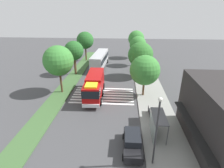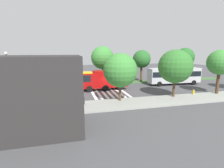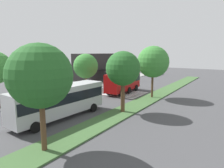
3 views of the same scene
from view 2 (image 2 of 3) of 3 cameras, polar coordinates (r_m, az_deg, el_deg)
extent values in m
plane|color=#424244|center=(30.65, -1.01, -2.34)|extent=(120.00, 120.00, 0.00)
cube|color=gray|center=(23.22, 3.51, -6.54)|extent=(60.00, 4.80, 0.14)
cube|color=#3D6033|center=(37.41, -3.49, 0.18)|extent=(60.00, 3.00, 0.14)
cube|color=silver|center=(31.26, 3.23, -2.08)|extent=(0.45, 10.02, 0.01)
cube|color=silver|center=(31.01, 1.64, -2.17)|extent=(0.45, 10.02, 0.01)
cube|color=silver|center=(30.78, 0.03, -2.27)|extent=(0.45, 10.02, 0.01)
cube|color=silver|center=(30.58, -1.61, -2.36)|extent=(0.45, 10.02, 0.01)
cube|color=silver|center=(30.40, -3.26, -2.45)|extent=(0.45, 10.02, 0.01)
cube|color=silver|center=(30.25, -4.94, -2.55)|extent=(0.45, 10.02, 0.01)
cube|color=silver|center=(30.13, -6.63, -2.64)|extent=(0.45, 10.02, 0.01)
cube|color=#A50C0C|center=(30.82, -8.40, 1.15)|extent=(2.71, 2.52, 2.62)
cube|color=#A50C0C|center=(31.67, -0.56, 1.83)|extent=(6.20, 2.64, 2.95)
cube|color=black|center=(30.69, -9.16, 2.08)|extent=(1.97, 2.52, 1.15)
cube|color=silver|center=(30.86, -10.94, -0.93)|extent=(0.33, 2.43, 0.50)
cube|color=yellow|center=(30.61, -8.48, 3.79)|extent=(1.89, 1.76, 0.24)
cylinder|color=black|center=(29.93, -7.51, -1.68)|extent=(1.11, 0.34, 1.10)
cylinder|color=black|center=(32.28, -8.18, -0.77)|extent=(1.11, 0.34, 1.10)
cylinder|color=black|center=(31.25, 2.75, -1.06)|extent=(1.11, 0.34, 1.10)
cylinder|color=black|center=(33.51, 1.40, -0.23)|extent=(1.11, 0.34, 1.10)
cylinder|color=black|center=(30.48, -2.15, -1.36)|extent=(1.11, 0.34, 1.10)
cylinder|color=black|center=(32.79, -3.19, -0.49)|extent=(1.11, 0.34, 1.10)
cube|color=black|center=(26.03, -25.54, -4.28)|extent=(4.47, 1.78, 0.73)
cube|color=black|center=(25.82, -25.18, -2.75)|extent=(2.51, 1.56, 0.68)
cylinder|color=black|center=(25.63, -29.08, -5.67)|extent=(0.64, 0.22, 0.64)
cylinder|color=black|center=(27.29, -28.17, -4.64)|extent=(0.64, 0.22, 0.64)
cylinder|color=black|center=(25.02, -22.53, -5.49)|extent=(0.64, 0.22, 0.64)
cylinder|color=black|center=(26.71, -22.01, -4.44)|extent=(0.64, 0.22, 0.64)
cube|color=#B2B2B7|center=(38.50, 19.87, 2.75)|extent=(11.17, 3.10, 2.98)
cube|color=black|center=(38.46, 19.91, 3.28)|extent=(10.95, 3.14, 1.07)
cylinder|color=black|center=(41.87, 23.39, 1.05)|extent=(1.01, 0.35, 1.00)
cylinder|color=black|center=(39.84, 25.45, 0.42)|extent=(1.01, 0.35, 1.00)
cylinder|color=black|center=(38.02, 13.74, 0.72)|extent=(1.01, 0.35, 1.00)
cylinder|color=black|center=(35.77, 15.46, 0.00)|extent=(1.01, 0.35, 1.00)
cube|color=#4C4C51|center=(22.46, -21.44, -1.38)|extent=(3.50, 1.40, 0.12)
cube|color=#8C9E99|center=(23.36, -21.04, -3.92)|extent=(3.50, 0.08, 2.40)
cylinder|color=#333338|center=(21.94, -17.01, -4.60)|extent=(0.08, 0.08, 2.40)
cylinder|color=#333338|center=(22.39, -25.75, -4.91)|extent=(0.08, 0.08, 2.40)
cube|color=black|center=(23.00, -11.05, -5.65)|extent=(1.60, 0.50, 0.08)
cube|color=black|center=(23.14, -11.10, -4.87)|extent=(1.60, 0.06, 0.45)
cube|color=black|center=(23.11, -9.24, -6.09)|extent=(0.08, 0.45, 0.37)
cube|color=black|center=(23.04, -12.82, -6.27)|extent=(0.08, 0.45, 0.37)
cylinder|color=#2D2D30|center=(24.22, -30.91, 0.64)|extent=(0.16, 0.16, 6.43)
sphere|color=white|center=(23.95, -31.71, 8.66)|extent=(0.36, 0.36, 0.36)
cube|color=#282626|center=(16.89, -30.64, -3.34)|extent=(11.81, 5.90, 6.63)
cube|color=black|center=(20.15, -27.88, -2.49)|extent=(9.45, 0.80, 0.16)
cylinder|color=#47301E|center=(32.91, 31.64, 0.47)|extent=(0.48, 0.48, 3.69)
sphere|color=#387F33|center=(32.57, 32.21, 6.09)|extent=(4.00, 4.00, 4.00)
cylinder|color=#47301E|center=(27.79, 19.79, -1.06)|extent=(0.37, 0.37, 2.86)
sphere|color=#2D6B28|center=(27.35, 20.22, 5.48)|extent=(5.01, 5.01, 5.01)
cylinder|color=#513823|center=(24.16, 2.67, -2.44)|extent=(0.32, 0.32, 2.62)
sphere|color=#387F33|center=(23.65, 2.73, 4.54)|extent=(4.71, 4.71, 4.71)
cylinder|color=#513823|center=(45.46, 22.63, 3.79)|extent=(0.39, 0.39, 3.82)
sphere|color=#235B23|center=(45.21, 22.95, 8.16)|extent=(4.47, 4.47, 4.47)
cylinder|color=#513823|center=(39.83, 9.65, 3.50)|extent=(0.49, 0.49, 3.70)
sphere|color=#235B23|center=(39.55, 9.80, 8.17)|extent=(3.98, 3.98, 3.98)
cylinder|color=#513823|center=(37.14, -3.14, 3.17)|extent=(0.33, 0.33, 3.79)
sphere|color=#387F33|center=(36.83, -3.20, 8.69)|extent=(4.80, 4.80, 4.80)
cylinder|color=gold|center=(30.80, 25.40, -2.41)|extent=(0.28, 0.28, 0.70)
camera|label=1|loc=(32.68, -52.96, 17.57)|focal=28.00mm
camera|label=3|loc=(59.41, 22.95, 10.20)|focal=31.74mm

